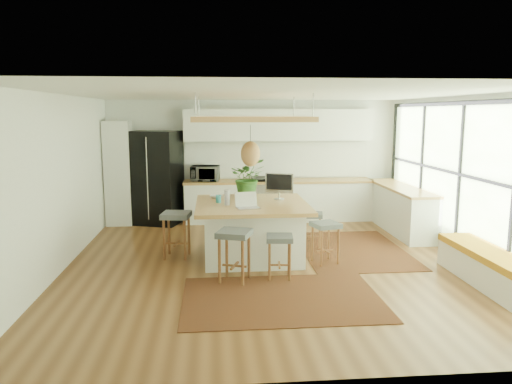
{
  "coord_description": "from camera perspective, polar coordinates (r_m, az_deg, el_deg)",
  "views": [
    {
      "loc": [
        -0.91,
        -7.54,
        2.42
      ],
      "look_at": [
        -0.2,
        0.5,
        1.1
      ],
      "focal_mm": 34.18,
      "sensor_mm": 36.0,
      "label": 1
    }
  ],
  "objects": [
    {
      "name": "floor",
      "position": [
        7.97,
        1.77,
        -8.39
      ],
      "size": [
        7.0,
        7.0,
        0.0
      ],
      "primitive_type": "plane",
      "color": "brown",
      "rests_on": "ground"
    },
    {
      "name": "ceiling",
      "position": [
        7.6,
        1.87,
        11.39
      ],
      "size": [
        7.0,
        7.0,
        0.0
      ],
      "primitive_type": "plane",
      "rotation": [
        3.14,
        0.0,
        0.0
      ],
      "color": "white",
      "rests_on": "ground"
    },
    {
      "name": "wall_back",
      "position": [
        11.13,
        -0.34,
        3.76
      ],
      "size": [
        6.5,
        0.0,
        6.5
      ],
      "primitive_type": "plane",
      "rotation": [
        1.57,
        0.0,
        0.0
      ],
      "color": "silver",
      "rests_on": "ground"
    },
    {
      "name": "wall_front",
      "position": [
        4.28,
        7.46,
        -5.25
      ],
      "size": [
        6.5,
        0.0,
        6.5
      ],
      "primitive_type": "plane",
      "rotation": [
        -1.57,
        0.0,
        0.0
      ],
      "color": "silver",
      "rests_on": "ground"
    },
    {
      "name": "wall_left",
      "position": [
        7.97,
        -22.07,
        0.89
      ],
      "size": [
        0.0,
        7.0,
        7.0
      ],
      "primitive_type": "plane",
      "rotation": [
        1.57,
        0.0,
        1.57
      ],
      "color": "silver",
      "rests_on": "ground"
    },
    {
      "name": "wall_right",
      "position": [
        8.68,
        23.64,
        1.42
      ],
      "size": [
        0.0,
        7.0,
        7.0
      ],
      "primitive_type": "plane",
      "rotation": [
        1.57,
        0.0,
        -1.57
      ],
      "color": "silver",
      "rests_on": "ground"
    },
    {
      "name": "window_wall",
      "position": [
        8.66,
        23.49,
        1.75
      ],
      "size": [
        0.1,
        6.2,
        2.6
      ],
      "primitive_type": null,
      "color": "black",
      "rests_on": "wall_right"
    },
    {
      "name": "pantry",
      "position": [
        10.99,
        -15.72,
        2.16
      ],
      "size": [
        0.55,
        0.6,
        2.25
      ],
      "primitive_type": "cube",
      "color": "silver",
      "rests_on": "floor"
    },
    {
      "name": "back_counter_base",
      "position": [
        11.0,
        2.66,
        -1.1
      ],
      "size": [
        4.2,
        0.6,
        0.88
      ],
      "primitive_type": "cube",
      "color": "silver",
      "rests_on": "floor"
    },
    {
      "name": "back_counter_top",
      "position": [
        10.93,
        2.68,
        1.27
      ],
      "size": [
        4.24,
        0.64,
        0.05
      ],
      "primitive_type": "cube",
      "color": "#A16F39",
      "rests_on": "back_counter_base"
    },
    {
      "name": "backsplash",
      "position": [
        11.17,
        2.49,
        3.77
      ],
      "size": [
        4.2,
        0.02,
        0.8
      ],
      "primitive_type": "cube",
      "color": "white",
      "rests_on": "wall_back"
    },
    {
      "name": "upper_cabinets",
      "position": [
        10.96,
        2.63,
        7.86
      ],
      "size": [
        4.2,
        0.34,
        0.7
      ],
      "primitive_type": "cube",
      "color": "silver",
      "rests_on": "wall_back"
    },
    {
      "name": "range",
      "position": [
        10.96,
        1.36,
        -0.81
      ],
      "size": [
        0.76,
        0.62,
        1.0
      ],
      "primitive_type": null,
      "color": "#A5A5AA",
      "rests_on": "floor"
    },
    {
      "name": "right_counter_base",
      "position": [
        10.48,
        16.57,
        -2.01
      ],
      "size": [
        0.6,
        2.5,
        0.88
      ],
      "primitive_type": "cube",
      "color": "silver",
      "rests_on": "floor"
    },
    {
      "name": "right_counter_top",
      "position": [
        10.4,
        16.68,
        0.48
      ],
      "size": [
        0.64,
        2.54,
        0.05
      ],
      "primitive_type": "cube",
      "color": "#A16F39",
      "rests_on": "right_counter_base"
    },
    {
      "name": "window_bench",
      "position": [
        7.74,
        25.41,
        -7.92
      ],
      "size": [
        0.52,
        2.0,
        0.5
      ],
      "primitive_type": null,
      "color": "silver",
      "rests_on": "floor"
    },
    {
      "name": "ceiling_panel",
      "position": [
        7.97,
        -0.66,
        6.63
      ],
      "size": [
        1.86,
        1.86,
        0.8
      ],
      "primitive_type": null,
      "color": "#A16F39",
      "rests_on": "ceiling"
    },
    {
      "name": "rug_near",
      "position": [
        6.55,
        3.03,
        -12.34
      ],
      "size": [
        2.6,
        1.8,
        0.01
      ],
      "primitive_type": "cube",
      "color": "black",
      "rests_on": "floor"
    },
    {
      "name": "rug_right",
      "position": [
        8.91,
        11.15,
        -6.62
      ],
      "size": [
        1.8,
        2.6,
        0.01
      ],
      "primitive_type": "cube",
      "color": "black",
      "rests_on": "floor"
    },
    {
      "name": "fridge",
      "position": [
        10.89,
        -11.62,
        1.19
      ],
      "size": [
        1.21,
        1.07,
        2.03
      ],
      "primitive_type": null,
      "rotation": [
        0.0,
        0.0,
        -0.32
      ],
      "color": "black",
      "rests_on": "floor"
    },
    {
      "name": "island",
      "position": [
        8.21,
        -0.49,
        -4.49
      ],
      "size": [
        1.85,
        1.85,
        0.93
      ],
      "primitive_type": null,
      "color": "#A16F39",
      "rests_on": "floor"
    },
    {
      "name": "stool_near_left",
      "position": [
        7.08,
        -2.54,
        -7.68
      ],
      "size": [
        0.57,
        0.57,
        0.76
      ],
      "primitive_type": null,
      "rotation": [
        0.0,
        0.0,
        -0.33
      ],
      "color": "#44474B",
      "rests_on": "floor"
    },
    {
      "name": "stool_near_right",
      "position": [
        7.21,
        2.76,
        -7.35
      ],
      "size": [
        0.42,
        0.42,
        0.65
      ],
      "primitive_type": null,
      "rotation": [
        0.0,
        0.0,
        -0.11
      ],
      "color": "#44474B",
      "rests_on": "floor"
    },
    {
      "name": "stool_right_front",
      "position": [
        7.98,
        8.11,
        -5.81
      ],
      "size": [
        0.5,
        0.5,
        0.68
      ],
      "primitive_type": null,
      "rotation": [
        0.0,
        0.0,
        1.86
      ],
      "color": "#44474B",
      "rests_on": "floor"
    },
    {
      "name": "stool_right_back",
      "position": [
        8.89,
        6.55,
        -4.21
      ],
      "size": [
        0.44,
        0.44,
        0.63
      ],
      "primitive_type": null,
      "rotation": [
        0.0,
        0.0,
        1.36
      ],
      "color": "#44474B",
      "rests_on": "floor"
    },
    {
      "name": "stool_left_side",
      "position": [
        8.34,
        -9.26,
        -5.18
      ],
      "size": [
        0.52,
        0.52,
        0.77
      ],
      "primitive_type": null,
      "rotation": [
        0.0,
        0.0,
        -1.72
      ],
      "color": "#44474B",
      "rests_on": "floor"
    },
    {
      "name": "laptop",
      "position": [
        7.63,
        -0.93,
        -1.06
      ],
      "size": [
        0.43,
        0.44,
        0.26
      ],
      "primitive_type": null,
      "rotation": [
        0.0,
        0.0,
        0.22
      ],
      "color": "#A5A5AA",
      "rests_on": "island"
    },
    {
      "name": "monitor",
      "position": [
        8.42,
        2.73,
        0.87
      ],
      "size": [
        0.53,
        0.37,
        0.47
      ],
      "primitive_type": null,
      "rotation": [
        0.0,
        0.0,
        -0.41
      ],
      "color": "#A5A5AA",
      "rests_on": "island"
    },
    {
      "name": "microwave",
      "position": [
        10.82,
        -5.97,
        2.39
      ],
      "size": [
        0.65,
        0.41,
        0.41
      ],
      "primitive_type": "imported",
      "rotation": [
        0.0,
        0.0,
        -0.13
      ],
      "color": "#A5A5AA",
      "rests_on": "back_counter_top"
    },
    {
      "name": "island_plant",
      "position": [
        8.71,
        -0.93,
        1.23
      ],
      "size": [
        0.65,
        0.71,
        0.54
      ],
      "primitive_type": "imported",
      "rotation": [
        0.0,
        0.0,
        0.03
      ],
      "color": "#1E4C19",
      "rests_on": "island"
    },
    {
      "name": "island_bowl",
      "position": [
        8.56,
        -4.68,
        -0.58
      ],
      "size": [
        0.26,
        0.26,
        0.06
      ],
      "primitive_type": "imported",
      "rotation": [
        0.0,
        0.0,
        -0.12
      ],
      "color": "silver",
      "rests_on": "island"
    },
    {
      "name": "island_bottle_0",
      "position": [
        8.17,
        -4.4,
        -0.58
      ],
      "size": [
        0.07,
        0.07,
        0.19
      ],
      "primitive_type": "cylinder",
      "color": "teal",
      "rests_on": "island"
    },
    {
      "name": "island_bottle_1",
      "position": [
        7.92,
        -3.29,
        -0.87
      ],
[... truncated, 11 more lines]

